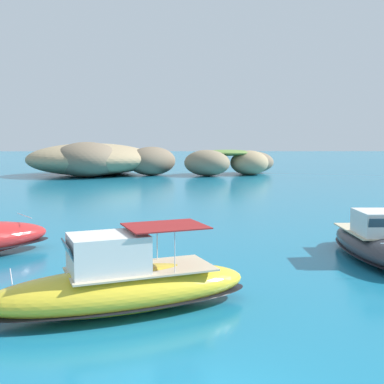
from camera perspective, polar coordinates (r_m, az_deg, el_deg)
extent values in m
ellipsoid|color=#9E8966|center=(76.02, -11.51, 3.73)|extent=(24.25, 22.98, 4.80)
ellipsoid|color=#756651|center=(74.42, -4.68, 3.59)|extent=(9.93, 9.85, 4.28)
ellipsoid|color=#756651|center=(72.50, -12.00, 3.69)|extent=(12.27, 12.85, 5.02)
ellipsoid|color=#9E8966|center=(80.18, -9.23, 3.44)|extent=(13.29, 13.50, 3.49)
ellipsoid|color=#756651|center=(79.34, 6.99, 3.43)|extent=(8.72, 7.70, 3.47)
ellipsoid|color=#9E8966|center=(75.31, 6.63, 3.38)|extent=(6.58, 6.68, 3.70)
ellipsoid|color=#84755B|center=(72.93, 1.74, 3.38)|extent=(9.25, 9.02, 3.84)
ellipsoid|color=olive|center=(75.87, 4.06, 4.54)|extent=(8.05, 7.32, 0.93)
cylinder|color=silver|center=(26.10, -18.78, -2.59)|extent=(1.27, 1.66, 0.04)
ellipsoid|color=#2D2D33|center=(24.38, 20.02, -5.79)|extent=(2.30, 7.66, 1.30)
ellipsoid|color=black|center=(24.44, 20.00, -6.46)|extent=(2.35, 7.82, 0.16)
cube|color=#C6B793|center=(24.80, 19.60, -4.27)|extent=(1.96, 4.22, 0.06)
cube|color=silver|center=(23.82, 20.45, -3.34)|extent=(1.61, 2.15, 1.07)
ellipsoid|color=yellow|center=(16.33, -8.09, -11.10)|extent=(8.86, 5.45, 1.45)
ellipsoid|color=black|center=(16.43, -8.07, -12.18)|extent=(9.04, 5.56, 0.17)
cube|color=#C6B793|center=(16.31, -5.92, -8.83)|extent=(5.15, 3.71, 0.06)
cube|color=silver|center=(15.91, -9.66, -6.96)|extent=(2.87, 2.53, 1.19)
cube|color=#2D4756|center=(15.68, -14.03, -6.80)|extent=(0.85, 1.65, 0.63)
cylinder|color=silver|center=(15.69, -20.14, -9.13)|extent=(0.68, 1.68, 0.04)
cube|color=maroon|center=(16.27, -3.09, -3.94)|extent=(3.10, 2.78, 0.04)
cylinder|color=silver|center=(15.58, -2.00, -6.95)|extent=(0.03, 0.03, 1.36)
cylinder|color=silver|center=(17.23, -4.04, -5.67)|extent=(0.03, 0.03, 1.36)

